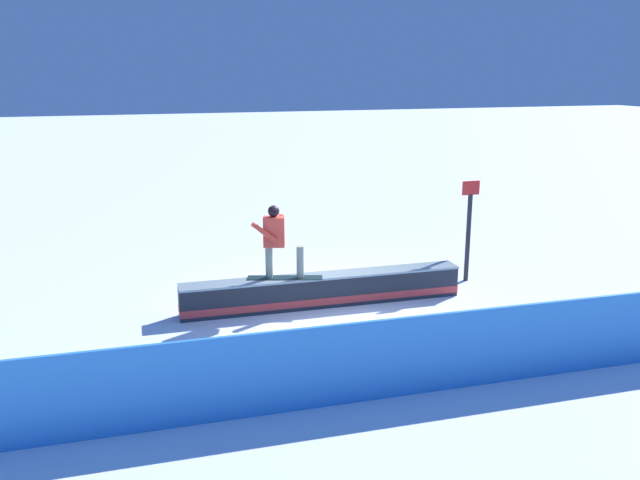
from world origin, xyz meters
name	(u,v)px	position (x,y,z in m)	size (l,w,h in m)	color
ground_plane	(324,305)	(0.00, 0.00, 0.00)	(120.00, 120.00, 0.00)	white
grind_box	(324,291)	(0.00, 0.00, 0.29)	(5.65, 0.68, 0.63)	#24252B
snowboarder	(277,239)	(0.92, -0.07, 1.41)	(1.47, 0.69, 1.43)	#172829
safety_fence	(409,356)	(0.00, 3.91, 0.60)	(13.35, 0.06, 1.19)	#3286E3
trail_marker	(469,228)	(-3.50, -0.55, 1.19)	(0.40, 0.10, 2.23)	#262628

